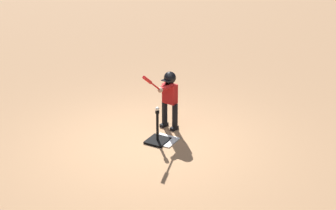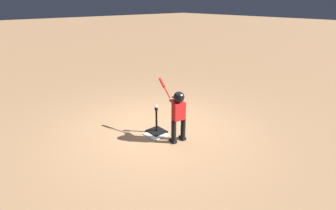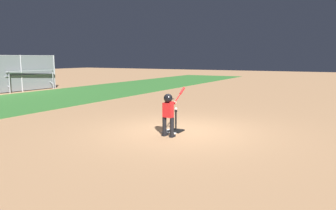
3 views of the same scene
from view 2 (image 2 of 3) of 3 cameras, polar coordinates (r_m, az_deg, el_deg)
ground_plane at (r=6.41m, az=-2.53°, el=-5.26°), size 90.00×90.00×0.00m
home_plate at (r=6.15m, az=-2.62°, el=-6.41°), size 0.44×0.44×0.02m
batting_tee at (r=6.23m, az=-2.49°, el=-5.21°), size 0.41×0.37×0.62m
batter_child at (r=5.60m, az=2.17°, el=-1.09°), size 0.89×0.37×1.29m
baseball at (r=5.99m, az=-2.57°, el=-0.32°), size 0.07×0.07×0.07m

